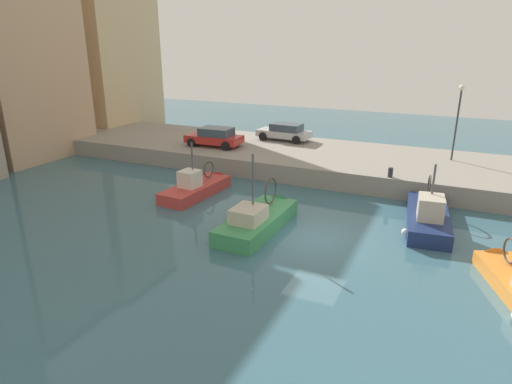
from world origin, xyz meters
The scene contains 11 objects.
water_surface centered at (0.00, 0.00, 0.00)m, with size 80.00×80.00×0.00m, color #386070.
quay_wall centered at (11.50, 0.00, 0.60)m, with size 9.00×56.00×1.20m, color gray.
fishing_boat_red centered at (3.22, 8.31, 0.11)m, with size 5.86×2.28×4.01m.
fishing_boat_navy centered at (4.15, -4.38, 0.14)m, with size 6.71×2.52×4.10m.
fishing_boat_green centered at (0.23, 2.97, 0.11)m, with size 6.36×2.36×4.75m.
parked_car_red centered at (9.91, 11.09, 1.91)m, with size 2.18×4.21×1.39m.
parked_car_silver centered at (14.00, 7.13, 1.88)m, with size 2.08×4.25×1.33m.
mooring_bollard_mid centered at (7.35, -2.00, 1.48)m, with size 0.28×0.28×0.55m, color #2D2D33.
quay_streetlamp centered at (13.00, -5.04, 4.45)m, with size 0.36×0.36×4.83m.
waterfront_building_west centered at (15.89, 27.42, 8.62)m, with size 8.75×9.09×17.19m.
waterfront_building_east_mid centered at (5.53, 26.61, 7.92)m, with size 8.33×8.98×15.80m.
Camera 1 is at (-17.77, -5.20, 8.60)m, focal length 30.77 mm.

